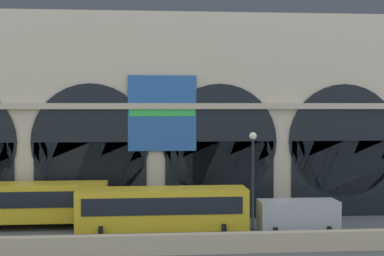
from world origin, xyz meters
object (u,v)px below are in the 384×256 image
(bus_center, at_px, (162,209))
(street_lamp_quayside, at_px, (253,174))
(van_mideast, at_px, (298,215))
(bus_midwest, at_px, (27,202))

(bus_center, distance_m, street_lamp_quayside, 6.91)
(bus_center, xyz_separation_m, street_lamp_quayside, (5.22, -3.69, 2.63))
(street_lamp_quayside, bearing_deg, van_mideast, 43.95)
(van_mideast, distance_m, street_lamp_quayside, 6.12)
(bus_center, xyz_separation_m, van_mideast, (8.98, -0.05, -0.54))
(van_mideast, relative_size, street_lamp_quayside, 0.75)
(bus_midwest, bearing_deg, bus_center, -19.18)
(bus_center, bearing_deg, bus_midwest, 160.82)
(bus_midwest, height_order, bus_center, same)
(bus_center, bearing_deg, street_lamp_quayside, -35.23)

